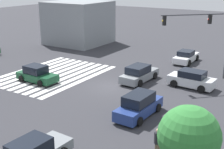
% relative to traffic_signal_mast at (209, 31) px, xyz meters
% --- Properties ---
extents(ground_plane, '(144.54, 144.54, 0.00)m').
position_rel_traffic_signal_mast_xyz_m(ground_plane, '(6.59, -6.59, -4.79)').
color(ground_plane, '#333338').
extents(crosswalk_markings, '(11.70, 8.20, 0.01)m').
position_rel_traffic_signal_mast_xyz_m(crosswalk_markings, '(6.59, -13.83, -4.78)').
color(crosswalk_markings, silver).
rests_on(crosswalk_markings, ground_plane).
extents(traffic_signal_mast, '(5.04, 5.04, 6.63)m').
position_rel_traffic_signal_mast_xyz_m(traffic_signal_mast, '(0.00, 0.00, 0.00)').
color(traffic_signal_mast, '#47474C').
rests_on(traffic_signal_mast, ground_plane).
extents(car_0, '(2.08, 4.19, 1.58)m').
position_rel_traffic_signal_mast_xyz_m(car_0, '(9.20, -13.50, -4.07)').
color(car_0, '#144728').
rests_on(car_0, ground_plane).
extents(car_1, '(4.50, 2.02, 1.43)m').
position_rel_traffic_signal_mast_xyz_m(car_1, '(-5.31, -3.77, -4.12)').
color(car_1, silver).
rests_on(car_1, ground_plane).
extents(car_2, '(4.77, 2.24, 1.60)m').
position_rel_traffic_signal_mast_xyz_m(car_2, '(3.87, -5.22, -4.04)').
color(car_2, gray).
rests_on(car_2, ground_plane).
extents(car_3, '(4.57, 2.07, 1.71)m').
position_rel_traffic_signal_mast_xyz_m(car_3, '(10.88, -1.59, -3.99)').
color(car_3, navy).
rests_on(car_3, ground_plane).
extents(car_5, '(2.18, 4.25, 1.58)m').
position_rel_traffic_signal_mast_xyz_m(car_5, '(2.83, -0.39, -4.04)').
color(car_5, silver).
rests_on(car_5, ground_plane).
extents(corner_building, '(8.06, 8.06, 6.22)m').
position_rel_traffic_signal_mast_xyz_m(corner_building, '(-7.56, -21.45, -1.67)').
color(corner_building, gray).
rests_on(corner_building, ground_plane).
extents(pedestrian, '(0.41, 0.41, 1.78)m').
position_rel_traffic_signal_mast_xyz_m(pedestrian, '(15.21, 1.83, -3.78)').
color(pedestrian, brown).
rests_on(pedestrian, ground_plane).
extents(tree_corner_b, '(2.81, 2.81, 4.40)m').
position_rel_traffic_signal_mast_xyz_m(tree_corner_b, '(17.36, 4.20, -1.80)').
color(tree_corner_b, brown).
rests_on(tree_corner_b, ground_plane).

